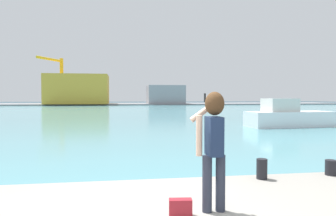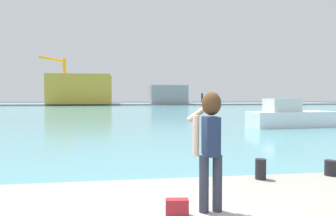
% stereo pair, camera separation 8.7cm
% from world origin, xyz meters
% --- Properties ---
extents(ground_plane, '(220.00, 220.00, 0.00)m').
position_xyz_m(ground_plane, '(0.00, 50.00, 0.00)').
color(ground_plane, '#334751').
extents(harbor_water, '(140.00, 100.00, 0.02)m').
position_xyz_m(harbor_water, '(0.00, 52.00, 0.01)').
color(harbor_water, '#599EA8').
rests_on(harbor_water, ground_plane).
extents(far_shore_dock, '(140.00, 20.00, 0.38)m').
position_xyz_m(far_shore_dock, '(0.00, 92.00, 0.19)').
color(far_shore_dock, gray).
rests_on(far_shore_dock, ground_plane).
extents(person_photographer, '(0.52, 0.55, 1.74)m').
position_xyz_m(person_photographer, '(1.00, 0.10, 1.68)').
color(person_photographer, '#2D3342').
rests_on(person_photographer, quay_promenade).
extents(handbag, '(0.33, 0.17, 0.24)m').
position_xyz_m(handbag, '(0.50, -0.00, 0.73)').
color(handbag, maroon).
rests_on(handbag, quay_promenade).
extents(harbor_bollard, '(0.22, 0.22, 0.41)m').
position_xyz_m(harbor_bollard, '(2.52, 1.68, 0.82)').
color(harbor_bollard, black).
rests_on(harbor_bollard, quay_promenade).
extents(harbor_bollard_2, '(0.24, 0.24, 0.32)m').
position_xyz_m(harbor_bollard_2, '(4.11, 1.74, 0.77)').
color(harbor_bollard_2, black).
rests_on(harbor_bollard_2, quay_promenade).
extents(boat_moored, '(6.70, 2.79, 2.17)m').
position_xyz_m(boat_moored, '(12.32, 17.70, 0.80)').
color(boat_moored, white).
rests_on(boat_moored, harbor_water).
extents(warehouse_left, '(17.08, 12.57, 8.27)m').
position_xyz_m(warehouse_left, '(-12.41, 87.31, 4.52)').
color(warehouse_left, gold).
rests_on(warehouse_left, far_shore_dock).
extents(warehouse_right, '(10.76, 9.99, 5.39)m').
position_xyz_m(warehouse_right, '(12.99, 88.00, 3.08)').
color(warehouse_right, gray).
rests_on(warehouse_right, far_shore_dock).
extents(port_crane, '(5.29, 9.48, 13.08)m').
position_xyz_m(port_crane, '(-17.71, 87.18, 8.47)').
color(port_crane, yellow).
rests_on(port_crane, far_shore_dock).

